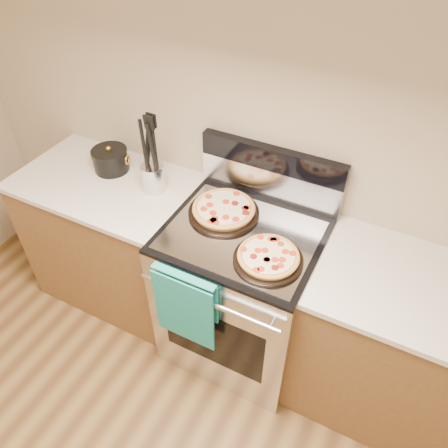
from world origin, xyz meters
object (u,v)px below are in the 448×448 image
at_px(pepperoni_pizza_back, 224,210).
at_px(saucepan, 111,161).
at_px(range_body, 242,293).
at_px(utensil_crock, 153,178).
at_px(pepperoni_pizza_front, 268,257).

height_order(pepperoni_pizza_back, saucepan, saucepan).
xyz_separation_m(range_body, utensil_crock, (-0.58, 0.09, 0.54)).
bearing_deg(pepperoni_pizza_back, saucepan, 174.50).
height_order(range_body, saucepan, saucepan).
relative_size(range_body, utensil_crock, 5.73).
height_order(pepperoni_pizza_front, utensil_crock, utensil_crock).
distance_m(range_body, utensil_crock, 0.80).
bearing_deg(pepperoni_pizza_back, range_body, -25.21).
height_order(utensil_crock, saucepan, utensil_crock).
relative_size(pepperoni_pizza_back, utensil_crock, 2.25).
xyz_separation_m(utensil_crock, saucepan, (-0.33, 0.05, -0.02)).
relative_size(utensil_crock, saucepan, 0.80).
height_order(range_body, utensil_crock, utensil_crock).
xyz_separation_m(pepperoni_pizza_back, saucepan, (-0.76, 0.07, 0.02)).
height_order(range_body, pepperoni_pizza_back, pepperoni_pizza_back).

